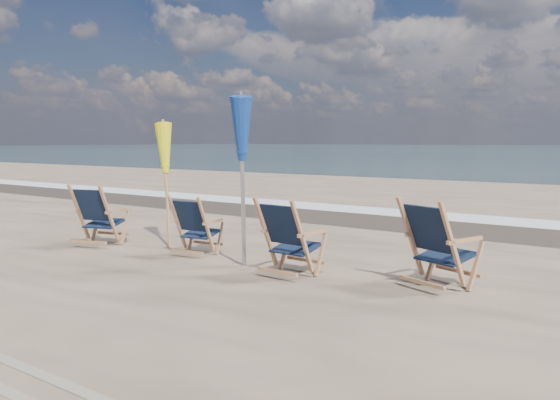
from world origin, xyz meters
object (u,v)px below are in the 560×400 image
(beach_chair_0, at_px, (109,216))
(beach_chair_1, at_px, (206,227))
(beach_chair_3, at_px, (452,248))
(umbrella_blue, at_px, (242,137))
(umbrella_yellow, at_px, (166,153))
(beach_chair_2, at_px, (302,241))

(beach_chair_0, bearing_deg, beach_chair_1, 174.37)
(beach_chair_3, relative_size, umbrella_blue, 0.47)
(beach_chair_0, bearing_deg, umbrella_yellow, -146.91)
(beach_chair_1, relative_size, beach_chair_2, 0.90)
(beach_chair_3, bearing_deg, umbrella_blue, 27.57)
(beach_chair_0, xyz_separation_m, beach_chair_2, (3.78, -0.02, -0.01))
(beach_chair_0, xyz_separation_m, umbrella_yellow, (0.62, 0.71, 1.03))
(beach_chair_3, xyz_separation_m, umbrella_yellow, (-4.91, 0.31, 1.01))
(beach_chair_3, distance_m, umbrella_yellow, 5.03)
(beach_chair_0, height_order, umbrella_yellow, umbrella_yellow)
(beach_chair_2, relative_size, umbrella_yellow, 0.51)
(beach_chair_1, distance_m, beach_chair_3, 3.69)
(beach_chair_1, bearing_deg, beach_chair_2, 161.55)
(umbrella_blue, bearing_deg, beach_chair_0, -178.30)
(beach_chair_3, bearing_deg, beach_chair_1, 22.15)
(beach_chair_2, bearing_deg, beach_chair_0, 3.21)
(beach_chair_2, xyz_separation_m, umbrella_yellow, (-3.16, 0.73, 1.04))
(beach_chair_0, distance_m, beach_chair_1, 1.88)
(beach_chair_1, xyz_separation_m, umbrella_yellow, (-1.23, 0.38, 1.09))
(beach_chair_3, height_order, umbrella_yellow, umbrella_yellow)
(beach_chair_0, relative_size, umbrella_blue, 0.45)
(beach_chair_0, bearing_deg, beach_chair_3, 168.45)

